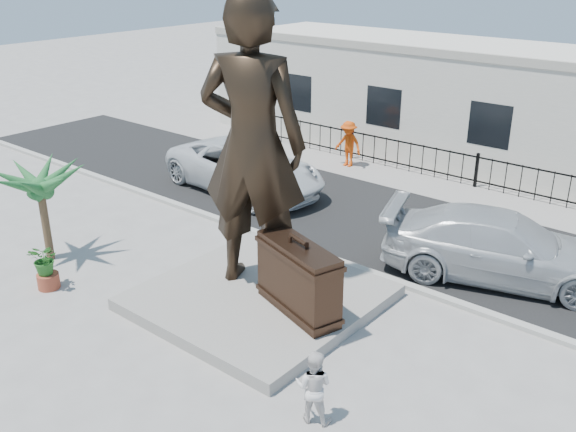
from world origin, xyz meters
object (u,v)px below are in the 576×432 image
object	(u,v)px
statue	(253,145)
car_white	(245,167)
tourist	(314,386)
suitcase	(298,278)

from	to	relation	value
statue	car_white	size ratio (longest dim) A/B	1.12
car_white	tourist	bearing A→B (deg)	-125.22
statue	tourist	world-z (taller)	statue
suitcase	statue	bearing A→B (deg)	-177.91
statue	car_white	distance (m)	7.96
car_white	suitcase	bearing A→B (deg)	-123.18
tourist	car_white	bearing A→B (deg)	-62.55
tourist	car_white	distance (m)	12.46
tourist	car_white	world-z (taller)	car_white
suitcase	car_white	xyz separation A→B (m)	(-7.05, 5.71, -0.25)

